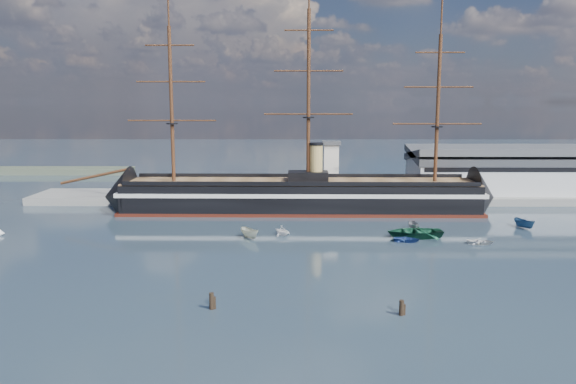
{
  "coord_description": "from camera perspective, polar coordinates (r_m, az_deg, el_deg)",
  "views": [
    {
      "loc": [
        -7.59,
        -80.44,
        27.54
      ],
      "look_at": [
        -8.51,
        35.0,
        9.0
      ],
      "focal_mm": 35.0,
      "sensor_mm": 36.0,
      "label": 1
    }
  ],
  "objects": [
    {
      "name": "quay_tower",
      "position": [
        154.83,
        4.38,
        2.5
      ],
      "size": [
        5.0,
        5.0,
        15.0
      ],
      "color": "silver",
      "rests_on": "ground"
    },
    {
      "name": "quay",
      "position": [
        159.81,
        6.77,
        -0.86
      ],
      "size": [
        180.0,
        18.0,
        2.0
      ],
      "primitive_type": "cube",
      "color": "slate",
      "rests_on": "ground"
    },
    {
      "name": "motorboat_e",
      "position": [
        116.65,
        18.95,
        -5.04
      ],
      "size": [
        1.8,
        3.29,
        1.45
      ],
      "primitive_type": "imported",
      "rotation": [
        0.0,
        0.0,
        1.38
      ],
      "color": "silver",
      "rests_on": "ground"
    },
    {
      "name": "piling_near_mid",
      "position": [
        76.5,
        11.43,
        -12.17
      ],
      "size": [
        0.64,
        0.64,
        2.75
      ],
      "primitive_type": "cylinder",
      "color": "black",
      "rests_on": "ground"
    },
    {
      "name": "motorboat_f",
      "position": [
        134.51,
        22.86,
        -3.42
      ],
      "size": [
        7.0,
        4.76,
        2.63
      ],
      "primitive_type": "imported",
      "rotation": [
        0.0,
        0.0,
        0.39
      ],
      "color": "navy",
      "rests_on": "ground"
    },
    {
      "name": "motorboat_b",
      "position": [
        114.73,
        11.95,
        -4.97
      ],
      "size": [
        1.95,
        3.43,
        1.51
      ],
      "primitive_type": "imported",
      "rotation": [
        0.0,
        0.0,
        1.36
      ],
      "color": "navy",
      "rests_on": "ground"
    },
    {
      "name": "ground",
      "position": [
        123.78,
        3.97,
        -3.75
      ],
      "size": [
        600.0,
        600.0,
        0.0
      ],
      "primitive_type": "plane",
      "color": "#293545",
      "rests_on": "ground"
    },
    {
      "name": "motorboat_a",
      "position": [
        115.16,
        -3.89,
        -4.73
      ],
      "size": [
        6.91,
        5.84,
        2.68
      ],
      "primitive_type": "imported",
      "rotation": [
        0.0,
        0.0,
        0.61
      ],
      "color": "beige",
      "rests_on": "ground"
    },
    {
      "name": "motorboat_c",
      "position": [
        123.98,
        12.65,
        -3.94
      ],
      "size": [
        6.35,
        2.57,
        2.5
      ],
      "primitive_type": "imported",
      "rotation": [
        0.0,
        0.0,
        -0.04
      ],
      "color": "slate",
      "rests_on": "ground"
    },
    {
      "name": "warehouse",
      "position": [
        174.43,
        22.55,
        1.99
      ],
      "size": [
        63.0,
        21.0,
        11.6
      ],
      "color": "#B7BABC",
      "rests_on": "ground"
    },
    {
      "name": "motorboat_d",
      "position": [
        117.42,
        -0.59,
        -4.44
      ],
      "size": [
        6.58,
        6.49,
        2.36
      ],
      "primitive_type": "imported",
      "rotation": [
        0.0,
        0.0,
        0.77
      ],
      "color": "white",
      "rests_on": "ground"
    },
    {
      "name": "motorboat_g",
      "position": [
        118.71,
        12.7,
        -4.52
      ],
      "size": [
        3.24,
        7.24,
        3.31
      ],
      "primitive_type": "imported",
      "rotation": [
        0.0,
        0.0,
        -1.51
      ],
      "color": "#184D35",
      "rests_on": "ground"
    },
    {
      "name": "piling_near_left",
      "position": [
        77.77,
        -7.75,
        -11.7
      ],
      "size": [
        0.64,
        0.64,
        2.99
      ],
      "primitive_type": "cylinder",
      "color": "black",
      "rests_on": "ground"
    },
    {
      "name": "warship",
      "position": [
        142.39,
        0.54,
        -0.38
      ],
      "size": [
        112.95,
        17.04,
        53.94
      ],
      "rotation": [
        0.0,
        0.0,
        -0.01
      ],
      "color": "black",
      "rests_on": "ground"
    }
  ]
}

